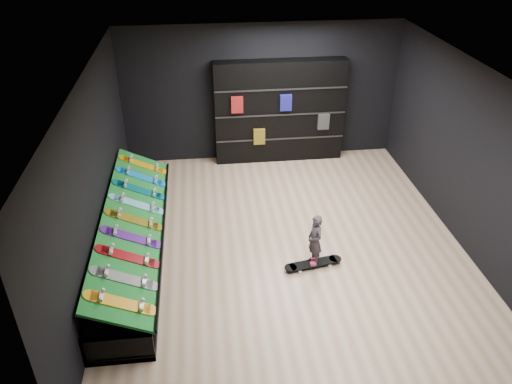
{
  "coord_description": "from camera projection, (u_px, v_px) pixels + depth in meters",
  "views": [
    {
      "loc": [
        -1.33,
        -6.8,
        5.22
      ],
      "look_at": [
        -0.5,
        0.2,
        1.0
      ],
      "focal_mm": 35.0,
      "sensor_mm": 36.0,
      "label": 1
    }
  ],
  "objects": [
    {
      "name": "display_board_5",
      "position": [
        137.0,
        204.0,
        8.38
      ],
      "size": [
        0.93,
        0.22,
        0.5
      ],
      "primitive_type": null,
      "rotation": [
        0.0,
        0.44,
        0.0
      ],
      "color": "#0CB2E5",
      "rests_on": "turf_ramp"
    },
    {
      "name": "display_board_4",
      "position": [
        134.0,
        220.0,
        7.98
      ],
      "size": [
        0.93,
        0.22,
        0.5
      ],
      "primitive_type": null,
      "rotation": [
        0.0,
        0.44,
        0.0
      ],
      "color": "yellow",
      "rests_on": "turf_ramp"
    },
    {
      "name": "display_board_7",
      "position": [
        141.0,
        177.0,
        9.19
      ],
      "size": [
        0.93,
        0.22,
        0.5
      ],
      "primitive_type": null,
      "rotation": [
        0.0,
        0.44,
        0.0
      ],
      "color": "blue",
      "rests_on": "turf_ramp"
    },
    {
      "name": "back_shelving",
      "position": [
        279.0,
        112.0,
        10.89
      ],
      "size": [
        2.83,
        0.33,
        2.26
      ],
      "primitive_type": "cube",
      "color": "black",
      "rests_on": "ground"
    },
    {
      "name": "display_board_6",
      "position": [
        139.0,
        190.0,
        8.79
      ],
      "size": [
        0.93,
        0.22,
        0.5
      ],
      "primitive_type": null,
      "rotation": [
        0.0,
        0.44,
        0.0
      ],
      "color": "#0C8C99",
      "rests_on": "turf_ramp"
    },
    {
      "name": "wall_front",
      "position": [
        351.0,
        339.0,
        4.86
      ],
      "size": [
        6.0,
        0.02,
        3.0
      ],
      "primitive_type": "cube",
      "color": "black",
      "rests_on": "ground"
    },
    {
      "name": "floor_skateboard",
      "position": [
        313.0,
        264.0,
        8.1
      ],
      "size": [
        1.0,
        0.39,
        0.09
      ],
      "primitive_type": null,
      "rotation": [
        0.0,
        0.0,
        0.18
      ],
      "color": "black",
      "rests_on": "ground"
    },
    {
      "name": "display_rack",
      "position": [
        134.0,
        245.0,
        8.22
      ],
      "size": [
        0.9,
        4.5,
        0.5
      ],
      "primitive_type": null,
      "color": "black",
      "rests_on": "ground"
    },
    {
      "name": "wall_left",
      "position": [
        94.0,
        180.0,
        7.54
      ],
      "size": [
        0.02,
        7.0,
        3.0
      ],
      "primitive_type": "cube",
      "color": "black",
      "rests_on": "ground"
    },
    {
      "name": "display_board_3",
      "position": [
        132.0,
        237.0,
        7.58
      ],
      "size": [
        0.93,
        0.22,
        0.5
      ],
      "primitive_type": null,
      "rotation": [
        0.0,
        0.44,
        0.0
      ],
      "color": "purple",
      "rests_on": "turf_ramp"
    },
    {
      "name": "turf_ramp",
      "position": [
        134.0,
        221.0,
        7.99
      ],
      "size": [
        0.92,
        4.5,
        0.46
      ],
      "primitive_type": "cube",
      "rotation": [
        0.0,
        0.44,
        0.0
      ],
      "color": "#0F631E",
      "rests_on": "display_rack"
    },
    {
      "name": "display_board_2",
      "position": [
        128.0,
        257.0,
        7.17
      ],
      "size": [
        0.93,
        0.22,
        0.5
      ],
      "primitive_type": null,
      "rotation": [
        0.0,
        0.44,
        0.0
      ],
      "color": "red",
      "rests_on": "turf_ramp"
    },
    {
      "name": "display_board_1",
      "position": [
        125.0,
        278.0,
        6.77
      ],
      "size": [
        0.93,
        0.22,
        0.5
      ],
      "primitive_type": null,
      "rotation": [
        0.0,
        0.44,
        0.0
      ],
      "color": "black",
      "rests_on": "turf_ramp"
    },
    {
      "name": "floor",
      "position": [
        286.0,
        246.0,
        8.61
      ],
      "size": [
        6.0,
        7.0,
        0.01
      ],
      "primitive_type": "cube",
      "color": "tan",
      "rests_on": "ground"
    },
    {
      "name": "child",
      "position": [
        314.0,
        249.0,
        7.94
      ],
      "size": [
        0.19,
        0.23,
        0.53
      ],
      "primitive_type": "imported",
      "rotation": [
        0.0,
        0.0,
        -1.32
      ],
      "color": "black",
      "rests_on": "floor_skateboard"
    },
    {
      "name": "wall_right",
      "position": [
        470.0,
        159.0,
        8.14
      ],
      "size": [
        0.02,
        7.0,
        3.0
      ],
      "primitive_type": "cube",
      "color": "black",
      "rests_on": "ground"
    },
    {
      "name": "ceiling",
      "position": [
        293.0,
        76.0,
        7.07
      ],
      "size": [
        6.0,
        7.0,
        0.01
      ],
      "primitive_type": "cube",
      "color": "white",
      "rests_on": "ground"
    },
    {
      "name": "display_board_8",
      "position": [
        143.0,
        165.0,
        9.6
      ],
      "size": [
        0.93,
        0.22,
        0.5
      ],
      "primitive_type": null,
      "rotation": [
        0.0,
        0.44,
        0.0
      ],
      "color": "yellow",
      "rests_on": "turf_ramp"
    },
    {
      "name": "wall_back",
      "position": [
        261.0,
        93.0,
        10.82
      ],
      "size": [
        6.0,
        0.02,
        3.0
      ],
      "primitive_type": "cube",
      "color": "black",
      "rests_on": "ground"
    },
    {
      "name": "display_board_0",
      "position": [
        121.0,
        303.0,
        6.36
      ],
      "size": [
        0.93,
        0.22,
        0.5
      ],
      "primitive_type": null,
      "rotation": [
        0.0,
        0.44,
        0.0
      ],
      "color": "orange",
      "rests_on": "turf_ramp"
    }
  ]
}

